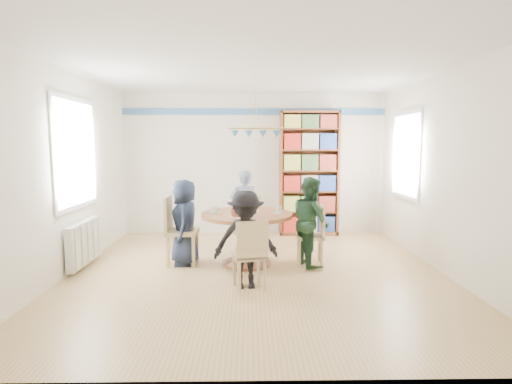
{
  "coord_description": "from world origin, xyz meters",
  "views": [
    {
      "loc": [
        -0.09,
        -5.23,
        1.71
      ],
      "look_at": [
        0.0,
        0.4,
        1.05
      ],
      "focal_mm": 28.0,
      "sensor_mm": 36.0,
      "label": 1
    }
  ],
  "objects_px": {
    "chair_near": "(250,252)",
    "person_right": "(311,221)",
    "person_left": "(185,222)",
    "person_near": "(246,240)",
    "dining_table": "(247,226)",
    "chair_left": "(177,227)",
    "chair_far": "(249,220)",
    "radiator": "(85,242)",
    "chair_right": "(315,232)",
    "bookshelf": "(309,175)",
    "person_far": "(244,209)"
  },
  "relations": [
    {
      "from": "chair_near",
      "to": "person_right",
      "type": "bearing_deg",
      "value": 49.5
    },
    {
      "from": "person_left",
      "to": "person_near",
      "type": "distance_m",
      "value": 1.32
    },
    {
      "from": "dining_table",
      "to": "chair_left",
      "type": "distance_m",
      "value": 1.01
    },
    {
      "from": "chair_far",
      "to": "chair_near",
      "type": "bearing_deg",
      "value": -89.55
    },
    {
      "from": "chair_near",
      "to": "chair_left",
      "type": "bearing_deg",
      "value": 134.29
    },
    {
      "from": "radiator",
      "to": "chair_right",
      "type": "bearing_deg",
      "value": 0.99
    },
    {
      "from": "chair_far",
      "to": "person_left",
      "type": "bearing_deg",
      "value": -133.72
    },
    {
      "from": "chair_far",
      "to": "bookshelf",
      "type": "xyz_separation_m",
      "value": [
        1.14,
        0.97,
        0.69
      ]
    },
    {
      "from": "dining_table",
      "to": "bookshelf",
      "type": "height_order",
      "value": "bookshelf"
    },
    {
      "from": "dining_table",
      "to": "person_far",
      "type": "height_order",
      "value": "person_far"
    },
    {
      "from": "chair_right",
      "to": "person_far",
      "type": "distance_m",
      "value": 1.41
    },
    {
      "from": "chair_far",
      "to": "person_far",
      "type": "relative_size",
      "value": 0.65
    },
    {
      "from": "chair_left",
      "to": "bookshelf",
      "type": "height_order",
      "value": "bookshelf"
    },
    {
      "from": "radiator",
      "to": "chair_left",
      "type": "height_order",
      "value": "chair_left"
    },
    {
      "from": "chair_far",
      "to": "person_right",
      "type": "height_order",
      "value": "person_right"
    },
    {
      "from": "person_near",
      "to": "bookshelf",
      "type": "xyz_separation_m",
      "value": [
        1.18,
        2.91,
        0.57
      ]
    },
    {
      "from": "chair_near",
      "to": "bookshelf",
      "type": "distance_m",
      "value": 3.28
    },
    {
      "from": "chair_left",
      "to": "bookshelf",
      "type": "xyz_separation_m",
      "value": [
        2.18,
        1.92,
        0.61
      ]
    },
    {
      "from": "chair_far",
      "to": "bookshelf",
      "type": "height_order",
      "value": "bookshelf"
    },
    {
      "from": "radiator",
      "to": "person_left",
      "type": "height_order",
      "value": "person_left"
    },
    {
      "from": "person_far",
      "to": "bookshelf",
      "type": "height_order",
      "value": "bookshelf"
    },
    {
      "from": "dining_table",
      "to": "chair_left",
      "type": "xyz_separation_m",
      "value": [
        -1.01,
        0.05,
        -0.01
      ]
    },
    {
      "from": "chair_left",
      "to": "person_left",
      "type": "height_order",
      "value": "person_left"
    },
    {
      "from": "chair_far",
      "to": "bookshelf",
      "type": "relative_size",
      "value": 0.36
    },
    {
      "from": "person_right",
      "to": "person_near",
      "type": "relative_size",
      "value": 1.08
    },
    {
      "from": "chair_near",
      "to": "person_near",
      "type": "xyz_separation_m",
      "value": [
        -0.06,
        0.1,
        0.12
      ]
    },
    {
      "from": "bookshelf",
      "to": "dining_table",
      "type": "bearing_deg",
      "value": -120.78
    },
    {
      "from": "chair_right",
      "to": "person_right",
      "type": "distance_m",
      "value": 0.17
    },
    {
      "from": "chair_left",
      "to": "person_near",
      "type": "distance_m",
      "value": 1.41
    },
    {
      "from": "chair_right",
      "to": "person_near",
      "type": "distance_m",
      "value": 1.35
    },
    {
      "from": "person_near",
      "to": "chair_right",
      "type": "bearing_deg",
      "value": 37.59
    },
    {
      "from": "dining_table",
      "to": "bookshelf",
      "type": "xyz_separation_m",
      "value": [
        1.17,
        1.97,
        0.6
      ]
    },
    {
      "from": "chair_left",
      "to": "chair_right",
      "type": "bearing_deg",
      "value": -1.81
    },
    {
      "from": "chair_left",
      "to": "person_near",
      "type": "bearing_deg",
      "value": -44.54
    },
    {
      "from": "dining_table",
      "to": "person_right",
      "type": "bearing_deg",
      "value": -2.2
    },
    {
      "from": "person_left",
      "to": "person_right",
      "type": "distance_m",
      "value": 1.8
    },
    {
      "from": "chair_near",
      "to": "person_near",
      "type": "bearing_deg",
      "value": 119.65
    },
    {
      "from": "dining_table",
      "to": "person_far",
      "type": "relative_size",
      "value": 0.99
    },
    {
      "from": "person_left",
      "to": "person_near",
      "type": "bearing_deg",
      "value": 34.01
    },
    {
      "from": "person_near",
      "to": "dining_table",
      "type": "bearing_deg",
      "value": 84.0
    },
    {
      "from": "person_right",
      "to": "person_far",
      "type": "bearing_deg",
      "value": 28.15
    },
    {
      "from": "chair_right",
      "to": "person_far",
      "type": "relative_size",
      "value": 0.66
    },
    {
      "from": "chair_near",
      "to": "person_far",
      "type": "bearing_deg",
      "value": 92.86
    },
    {
      "from": "chair_left",
      "to": "chair_near",
      "type": "height_order",
      "value": "chair_left"
    },
    {
      "from": "dining_table",
      "to": "chair_far",
      "type": "xyz_separation_m",
      "value": [
        0.03,
        1.0,
        -0.09
      ]
    },
    {
      "from": "chair_far",
      "to": "person_right",
      "type": "bearing_deg",
      "value": -49.77
    },
    {
      "from": "chair_left",
      "to": "person_far",
      "type": "xyz_separation_m",
      "value": [
        0.96,
        0.89,
        0.1
      ]
    },
    {
      "from": "bookshelf",
      "to": "chair_left",
      "type": "bearing_deg",
      "value": -138.62
    },
    {
      "from": "dining_table",
      "to": "person_near",
      "type": "distance_m",
      "value": 0.94
    },
    {
      "from": "chair_near",
      "to": "bookshelf",
      "type": "relative_size",
      "value": 0.36
    }
  ]
}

